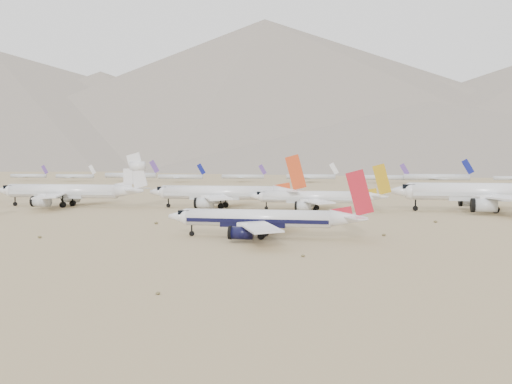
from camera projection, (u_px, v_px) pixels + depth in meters
ground at (267, 234)px, 121.41m from camera, size 7000.00×7000.00×0.00m
main_airliner at (266, 219)px, 115.22m from camera, size 39.72×38.80×14.02m
row2_navy_widebody at (496, 193)px, 174.61m from camera, size 60.36×59.02×21.47m
row2_gold_tail at (318, 198)px, 179.95m from camera, size 42.09×41.17×14.99m
row2_orange_tail at (225, 193)px, 188.89m from camera, size 50.34×49.24×17.96m
row2_white_trijet at (71, 191)px, 195.42m from camera, size 52.79×51.59×18.71m
distant_storage_row at (366, 177)px, 423.36m from camera, size 558.05×57.64×15.50m
mountain_range at (383, 104)px, 1714.24m from camera, size 7354.00×3024.00×470.00m
desert_scrub at (177, 250)px, 97.51m from camera, size 247.37×121.67×0.63m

